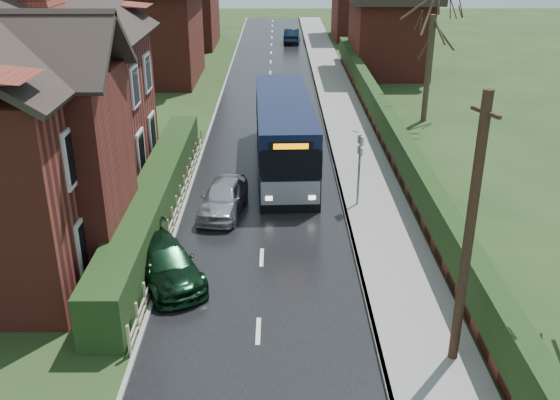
{
  "coord_description": "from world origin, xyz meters",
  "views": [
    {
      "loc": [
        0.51,
        -15.67,
        9.77
      ],
      "look_at": [
        0.59,
        2.56,
        1.8
      ],
      "focal_mm": 40.0,
      "sensor_mm": 36.0,
      "label": 1
    }
  ],
  "objects_px": {
    "car_green": "(164,262)",
    "bus_stop_sign": "(360,160)",
    "bus": "(284,134)",
    "telegraph_pole": "(469,237)",
    "brick_house": "(1,104)",
    "car_silver": "(223,198)"
  },
  "relations": [
    {
      "from": "car_green",
      "to": "telegraph_pole",
      "type": "height_order",
      "value": "telegraph_pole"
    },
    {
      "from": "car_green",
      "to": "bus_stop_sign",
      "type": "height_order",
      "value": "bus_stop_sign"
    },
    {
      "from": "car_silver",
      "to": "car_green",
      "type": "xyz_separation_m",
      "value": [
        -1.4,
        -4.79,
        -0.03
      ]
    },
    {
      "from": "brick_house",
      "to": "bus",
      "type": "xyz_separation_m",
      "value": [
        9.54,
        5.61,
        -2.86
      ]
    },
    {
      "from": "brick_house",
      "to": "car_silver",
      "type": "height_order",
      "value": "brick_house"
    },
    {
      "from": "bus_stop_sign",
      "to": "telegraph_pole",
      "type": "bearing_deg",
      "value": -98.82
    },
    {
      "from": "brick_house",
      "to": "bus",
      "type": "distance_m",
      "value": 11.43
    },
    {
      "from": "car_silver",
      "to": "car_green",
      "type": "bearing_deg",
      "value": -98.19
    },
    {
      "from": "brick_house",
      "to": "telegraph_pole",
      "type": "distance_m",
      "value": 15.76
    },
    {
      "from": "telegraph_pole",
      "to": "bus_stop_sign",
      "type": "bearing_deg",
      "value": 75.11
    },
    {
      "from": "bus",
      "to": "telegraph_pole",
      "type": "bearing_deg",
      "value": -75.87
    },
    {
      "from": "brick_house",
      "to": "bus",
      "type": "height_order",
      "value": "brick_house"
    },
    {
      "from": "car_silver",
      "to": "car_green",
      "type": "relative_size",
      "value": 0.89
    },
    {
      "from": "car_green",
      "to": "bus_stop_sign",
      "type": "distance_m",
      "value": 8.43
    },
    {
      "from": "brick_house",
      "to": "bus",
      "type": "relative_size",
      "value": 1.44
    },
    {
      "from": "bus",
      "to": "car_silver",
      "type": "height_order",
      "value": "bus"
    },
    {
      "from": "brick_house",
      "to": "bus_stop_sign",
      "type": "bearing_deg",
      "value": 5.65
    },
    {
      "from": "bus",
      "to": "car_silver",
      "type": "distance_m",
      "value": 5.46
    },
    {
      "from": "bus",
      "to": "telegraph_pole",
      "type": "height_order",
      "value": "telegraph_pole"
    },
    {
      "from": "brick_house",
      "to": "car_green",
      "type": "height_order",
      "value": "brick_house"
    },
    {
      "from": "car_silver",
      "to": "telegraph_pole",
      "type": "xyz_separation_m",
      "value": [
        6.3,
        -8.75,
        2.82
      ]
    },
    {
      "from": "bus_stop_sign",
      "to": "telegraph_pole",
      "type": "distance_m",
      "value": 9.44
    }
  ]
}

